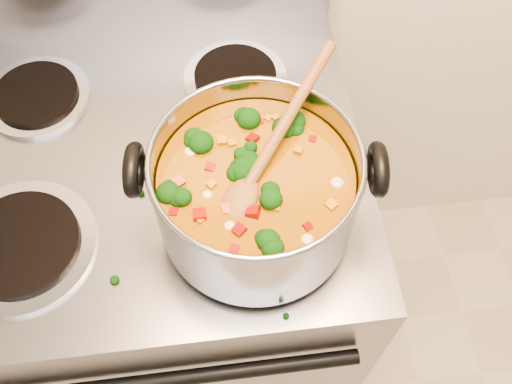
% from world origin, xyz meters
% --- Properties ---
extents(electric_range, '(0.73, 0.66, 1.08)m').
position_xyz_m(electric_range, '(-0.07, 1.16, 0.47)').
color(electric_range, gray).
rests_on(electric_range, ground).
extents(stockpot, '(0.34, 0.28, 0.17)m').
position_xyz_m(stockpot, '(0.10, 1.01, 1.01)').
color(stockpot, '#9A9AA1').
rests_on(stockpot, electric_range).
extents(wooden_spoon, '(0.20, 0.25, 0.09)m').
position_xyz_m(wooden_spoon, '(0.12, 1.03, 1.06)').
color(wooden_spoon, brown).
rests_on(wooden_spoon, stockpot).
extents(cooktop_crumbs, '(0.39, 0.25, 0.01)m').
position_xyz_m(cooktop_crumbs, '(0.17, 1.03, 0.92)').
color(cooktop_crumbs, black).
rests_on(cooktop_crumbs, electric_range).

